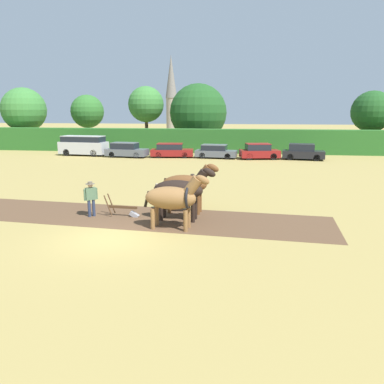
% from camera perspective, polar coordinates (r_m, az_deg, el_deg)
% --- Properties ---
extents(ground_plane, '(240.00, 240.00, 0.00)m').
position_cam_1_polar(ground_plane, '(15.19, -12.17, -6.87)').
color(ground_plane, '#998447').
extents(plowed_furrow_strip, '(20.30, 5.34, 0.01)m').
position_cam_1_polar(plowed_furrow_strip, '(18.21, -11.35, -3.57)').
color(plowed_furrow_strip, brown).
rests_on(plowed_furrow_strip, ground).
extents(hedgerow, '(67.01, 1.89, 2.74)m').
position_cam_1_polar(hedgerow, '(44.49, 1.24, 7.82)').
color(hedgerow, '#286023').
rests_on(hedgerow, ground).
extents(tree_far_left, '(5.81, 5.81, 7.83)m').
position_cam_1_polar(tree_far_left, '(55.73, -24.24, 11.34)').
color(tree_far_left, '#4C3823').
rests_on(tree_far_left, ground).
extents(tree_left, '(4.43, 4.43, 6.93)m').
position_cam_1_polar(tree_left, '(53.67, -15.65, 11.72)').
color(tree_left, '#4C3823').
rests_on(tree_left, ground).
extents(tree_center_left, '(4.73, 4.73, 8.01)m').
position_cam_1_polar(tree_center_left, '(51.56, -7.02, 13.10)').
color(tree_center_left, '#423323').
rests_on(tree_center_left, ground).
extents(tree_center, '(7.45, 7.45, 8.30)m').
position_cam_1_polar(tree_center, '(50.11, 0.95, 12.00)').
color(tree_center, '#4C3823').
rests_on(tree_center, ground).
extents(tree_center_right, '(4.81, 4.81, 7.15)m').
position_cam_1_polar(tree_center_right, '(49.96, 25.76, 10.99)').
color(tree_center_right, brown).
rests_on(tree_center_right, ground).
extents(church_spire, '(2.55, 2.55, 16.54)m').
position_cam_1_polar(church_spire, '(85.13, -3.17, 14.92)').
color(church_spire, gray).
rests_on(church_spire, ground).
extents(draft_horse_lead_left, '(2.90, 1.18, 2.43)m').
position_cam_1_polar(draft_horse_lead_left, '(15.67, -2.88, -0.88)').
color(draft_horse_lead_left, brown).
rests_on(draft_horse_lead_left, ground).
extents(draft_horse_lead_right, '(3.00, 1.11, 2.52)m').
position_cam_1_polar(draft_horse_lead_right, '(16.88, -1.73, 0.32)').
color(draft_horse_lead_right, black).
rests_on(draft_horse_lead_right, ground).
extents(draft_horse_trail_left, '(2.92, 1.09, 2.53)m').
position_cam_1_polar(draft_horse_trail_left, '(18.12, -0.76, 1.22)').
color(draft_horse_trail_left, brown).
rests_on(draft_horse_trail_left, ground).
extents(plow, '(1.68, 0.49, 1.13)m').
position_cam_1_polar(plow, '(17.96, -10.14, -2.69)').
color(plow, '#4C331E').
rests_on(plow, ground).
extents(farmer_at_plow, '(0.52, 0.46, 1.68)m').
position_cam_1_polar(farmer_at_plow, '(18.15, -15.16, -0.65)').
color(farmer_at_plow, '#28334C').
rests_on(farmer_at_plow, ground).
extents(farmer_beside_team, '(0.46, 0.50, 1.63)m').
position_cam_1_polar(farmer_beside_team, '(19.86, 0.08, 0.80)').
color(farmer_beside_team, '#38332D').
rests_on(farmer_beside_team, ground).
extents(parked_van, '(5.37, 2.38, 2.15)m').
position_cam_1_polar(parked_van, '(43.12, -16.21, 6.84)').
color(parked_van, '#BCBCC1').
rests_on(parked_van, ground).
extents(parked_car_left, '(4.60, 2.19, 1.55)m').
position_cam_1_polar(parked_car_left, '(40.57, -10.00, 6.30)').
color(parked_car_left, '#565B66').
rests_on(parked_car_left, ground).
extents(parked_car_center_left, '(4.59, 2.20, 1.48)m').
position_cam_1_polar(parked_car_center_left, '(39.89, -3.15, 6.32)').
color(parked_car_center_left, maroon).
rests_on(parked_car_center_left, ground).
extents(parked_car_center, '(4.40, 2.16, 1.41)m').
position_cam_1_polar(parked_car_center, '(39.19, 3.61, 6.17)').
color(parked_car_center, '#565B66').
rests_on(parked_car_center, ground).
extents(parked_car_center_right, '(4.23, 2.56, 1.59)m').
position_cam_1_polar(parked_car_center_right, '(38.99, 10.18, 6.08)').
color(parked_car_center_right, maroon).
rests_on(parked_car_center_right, ground).
extents(parked_car_right, '(4.29, 2.34, 1.59)m').
position_cam_1_polar(parked_car_right, '(39.51, 16.54, 5.85)').
color(parked_car_right, black).
rests_on(parked_car_right, ground).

